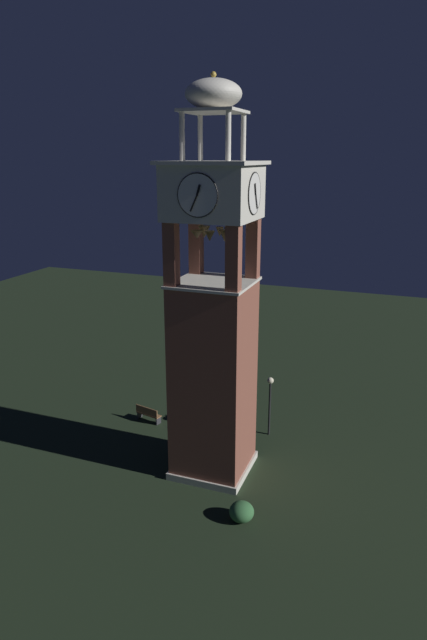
{
  "coord_description": "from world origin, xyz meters",
  "views": [
    {
      "loc": [
        22.05,
        8.25,
        14.97
      ],
      "look_at": [
        0.0,
        0.0,
        7.79
      ],
      "focal_mm": 30.05,
      "sensor_mm": 36.0,
      "label": 1
    }
  ],
  "objects_px": {
    "park_bench": "(148,414)",
    "lamp_post": "(270,395)",
    "clock_tower": "(213,330)",
    "trash_bin": "(190,416)"
  },
  "relations": [
    {
      "from": "clock_tower",
      "to": "trash_bin",
      "type": "relative_size",
      "value": 22.85
    },
    {
      "from": "trash_bin",
      "to": "park_bench",
      "type": "bearing_deg",
      "value": -72.99
    },
    {
      "from": "lamp_post",
      "to": "trash_bin",
      "type": "bearing_deg",
      "value": -86.71
    },
    {
      "from": "lamp_post",
      "to": "clock_tower",
      "type": "bearing_deg",
      "value": -21.75
    },
    {
      "from": "clock_tower",
      "to": "park_bench",
      "type": "relative_size",
      "value": 11.02
    },
    {
      "from": "park_bench",
      "to": "lamp_post",
      "type": "distance_m",
      "value": 7.4
    },
    {
      "from": "clock_tower",
      "to": "trash_bin",
      "type": "bearing_deg",
      "value": -143.24
    },
    {
      "from": "clock_tower",
      "to": "trash_bin",
      "type": "xyz_separation_m",
      "value": [
        -4.03,
        -3.01,
        -6.91
      ]
    },
    {
      "from": "park_bench",
      "to": "lamp_post",
      "type": "height_order",
      "value": "lamp_post"
    },
    {
      "from": "park_bench",
      "to": "trash_bin",
      "type": "relative_size",
      "value": 2.07
    }
  ]
}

